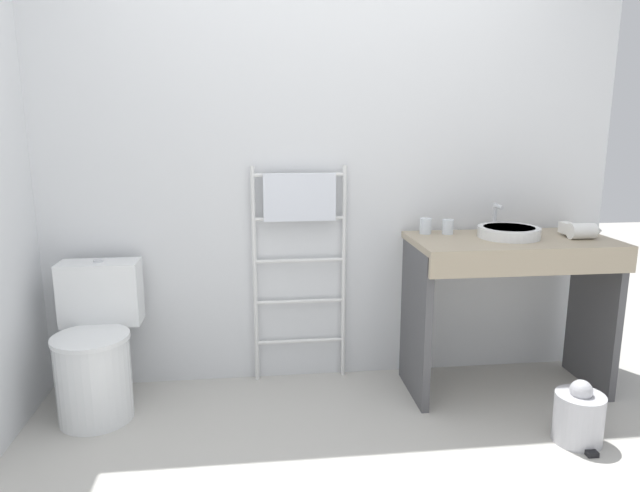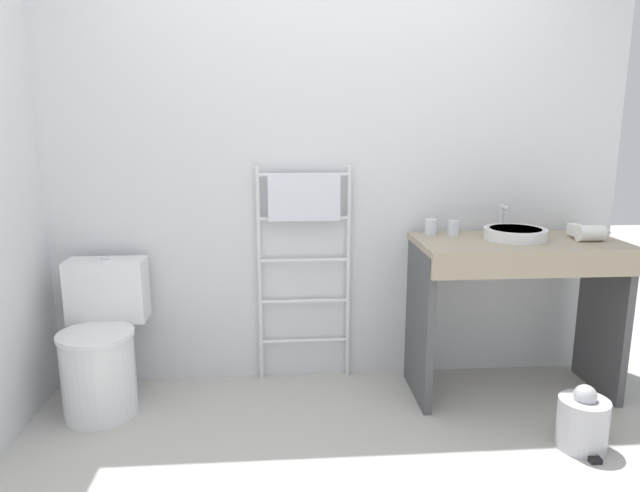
{
  "view_description": "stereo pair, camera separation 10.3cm",
  "coord_description": "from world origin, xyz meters",
  "px_view_note": "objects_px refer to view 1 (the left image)",
  "views": [
    {
      "loc": [
        -0.39,
        -1.85,
        1.46
      ],
      "look_at": [
        -0.1,
        0.63,
        0.92
      ],
      "focal_mm": 32.0,
      "sensor_mm": 36.0,
      "label": 1
    },
    {
      "loc": [
        -0.29,
        -1.86,
        1.46
      ],
      "look_at": [
        -0.1,
        0.63,
        0.92
      ],
      "focal_mm": 32.0,
      "sensor_mm": 36.0,
      "label": 2
    }
  ],
  "objects_px": {
    "toilet": "(96,351)",
    "cup_near_wall": "(426,226)",
    "towel_radiator": "(300,226)",
    "hair_dryer": "(581,230)",
    "sink_basin": "(509,232)",
    "cup_near_edge": "(448,227)",
    "trash_bin": "(579,416)"
  },
  "relations": [
    {
      "from": "hair_dryer",
      "to": "towel_radiator",
      "type": "bearing_deg",
      "value": 168.53
    },
    {
      "from": "towel_radiator",
      "to": "trash_bin",
      "type": "xyz_separation_m",
      "value": [
        1.23,
        -0.83,
        -0.78
      ]
    },
    {
      "from": "toilet",
      "to": "sink_basin",
      "type": "height_order",
      "value": "sink_basin"
    },
    {
      "from": "toilet",
      "to": "cup_near_edge",
      "type": "xyz_separation_m",
      "value": [
        1.88,
        0.17,
        0.57
      ]
    },
    {
      "from": "towel_radiator",
      "to": "hair_dryer",
      "type": "height_order",
      "value": "towel_radiator"
    },
    {
      "from": "sink_basin",
      "to": "cup_near_edge",
      "type": "height_order",
      "value": "cup_near_edge"
    },
    {
      "from": "cup_near_edge",
      "to": "hair_dryer",
      "type": "bearing_deg",
      "value": -16.52
    },
    {
      "from": "toilet",
      "to": "towel_radiator",
      "type": "xyz_separation_m",
      "value": [
        1.06,
        0.27,
        0.57
      ]
    },
    {
      "from": "toilet",
      "to": "sink_basin",
      "type": "distance_m",
      "value": 2.24
    },
    {
      "from": "cup_near_edge",
      "to": "trash_bin",
      "type": "xyz_separation_m",
      "value": [
        0.42,
        -0.72,
        -0.77
      ]
    },
    {
      "from": "cup_near_edge",
      "to": "trash_bin",
      "type": "distance_m",
      "value": 1.14
    },
    {
      "from": "cup_near_edge",
      "to": "towel_radiator",
      "type": "bearing_deg",
      "value": 172.81
    },
    {
      "from": "towel_radiator",
      "to": "trash_bin",
      "type": "height_order",
      "value": "towel_radiator"
    },
    {
      "from": "cup_near_wall",
      "to": "hair_dryer",
      "type": "height_order",
      "value": "cup_near_wall"
    },
    {
      "from": "sink_basin",
      "to": "trash_bin",
      "type": "bearing_deg",
      "value": -78.01
    },
    {
      "from": "cup_near_edge",
      "to": "toilet",
      "type": "bearing_deg",
      "value": -174.9
    },
    {
      "from": "toilet",
      "to": "cup_near_wall",
      "type": "relative_size",
      "value": 8.91
    },
    {
      "from": "towel_radiator",
      "to": "cup_near_edge",
      "type": "distance_m",
      "value": 0.82
    },
    {
      "from": "cup_near_edge",
      "to": "hair_dryer",
      "type": "relative_size",
      "value": 0.44
    },
    {
      "from": "toilet",
      "to": "hair_dryer",
      "type": "height_order",
      "value": "hair_dryer"
    },
    {
      "from": "toilet",
      "to": "hair_dryer",
      "type": "xyz_separation_m",
      "value": [
        2.54,
        -0.03,
        0.57
      ]
    },
    {
      "from": "sink_basin",
      "to": "hair_dryer",
      "type": "xyz_separation_m",
      "value": [
        0.37,
        -0.07,
        0.01
      ]
    },
    {
      "from": "towel_radiator",
      "to": "hair_dryer",
      "type": "relative_size",
      "value": 6.64
    },
    {
      "from": "towel_radiator",
      "to": "cup_near_edge",
      "type": "xyz_separation_m",
      "value": [
        0.81,
        -0.1,
        -0.0
      ]
    },
    {
      "from": "hair_dryer",
      "to": "trash_bin",
      "type": "bearing_deg",
      "value": -115.3
    },
    {
      "from": "toilet",
      "to": "hair_dryer",
      "type": "distance_m",
      "value": 2.61
    },
    {
      "from": "hair_dryer",
      "to": "trash_bin",
      "type": "height_order",
      "value": "hair_dryer"
    },
    {
      "from": "cup_near_edge",
      "to": "trash_bin",
      "type": "bearing_deg",
      "value": -59.95
    },
    {
      "from": "towel_radiator",
      "to": "cup_near_wall",
      "type": "height_order",
      "value": "towel_radiator"
    },
    {
      "from": "toilet",
      "to": "cup_near_wall",
      "type": "distance_m",
      "value": 1.86
    },
    {
      "from": "toilet",
      "to": "trash_bin",
      "type": "xyz_separation_m",
      "value": [
        2.3,
        -0.56,
        -0.21
      ]
    },
    {
      "from": "sink_basin",
      "to": "cup_near_wall",
      "type": "bearing_deg",
      "value": 159.13
    }
  ]
}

